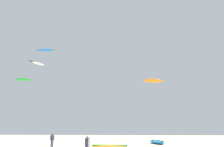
{
  "coord_description": "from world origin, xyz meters",
  "views": [
    {
      "loc": [
        2.39,
        -13.64,
        2.26
      ],
      "look_at": [
        0.0,
        16.67,
        9.25
      ],
      "focal_mm": 37.78,
      "sensor_mm": 36.0,
      "label": 1
    }
  ],
  "objects_px": {
    "kite_aloft_3": "(24,79)",
    "kite_aloft_5": "(153,81)",
    "kite_aloft_0": "(38,64)",
    "kite_grounded_far": "(110,147)",
    "kite_grounded_mid": "(157,142)",
    "kite_aloft_1": "(35,62)",
    "kite_aloft_6": "(45,50)",
    "person_midground": "(52,139)",
    "person_foreground": "(87,145)"
  },
  "relations": [
    {
      "from": "kite_grounded_far",
      "to": "kite_aloft_0",
      "type": "height_order",
      "value": "kite_aloft_0"
    },
    {
      "from": "person_foreground",
      "to": "kite_aloft_5",
      "type": "xyz_separation_m",
      "value": [
        8.14,
        30.0,
        10.74
      ]
    },
    {
      "from": "kite_grounded_mid",
      "to": "kite_aloft_1",
      "type": "distance_m",
      "value": 38.67
    },
    {
      "from": "kite_grounded_far",
      "to": "person_foreground",
      "type": "bearing_deg",
      "value": -97.88
    },
    {
      "from": "kite_aloft_6",
      "to": "kite_grounded_mid",
      "type": "bearing_deg",
      "value": -34.9
    },
    {
      "from": "kite_grounded_mid",
      "to": "kite_aloft_3",
      "type": "relative_size",
      "value": 1.63
    },
    {
      "from": "kite_grounded_mid",
      "to": "person_midground",
      "type": "bearing_deg",
      "value": -154.37
    },
    {
      "from": "person_midground",
      "to": "kite_aloft_6",
      "type": "bearing_deg",
      "value": 21.51
    },
    {
      "from": "person_foreground",
      "to": "kite_aloft_1",
      "type": "height_order",
      "value": "kite_aloft_1"
    },
    {
      "from": "kite_aloft_5",
      "to": "kite_aloft_3",
      "type": "bearing_deg",
      "value": -155.61
    },
    {
      "from": "kite_grounded_mid",
      "to": "kite_aloft_3",
      "type": "bearing_deg",
      "value": 171.51
    },
    {
      "from": "kite_aloft_1",
      "to": "kite_aloft_3",
      "type": "distance_m",
      "value": 19.89
    },
    {
      "from": "person_midground",
      "to": "kite_aloft_1",
      "type": "height_order",
      "value": "kite_aloft_1"
    },
    {
      "from": "person_foreground",
      "to": "kite_aloft_0",
      "type": "xyz_separation_m",
      "value": [
        -16.45,
        29.4,
        14.79
      ]
    },
    {
      "from": "person_midground",
      "to": "kite_aloft_0",
      "type": "bearing_deg",
      "value": 25.28
    },
    {
      "from": "kite_aloft_3",
      "to": "kite_aloft_5",
      "type": "xyz_separation_m",
      "value": [
        22.94,
        10.4,
        1.47
      ]
    },
    {
      "from": "kite_grounded_mid",
      "to": "kite_aloft_1",
      "type": "relative_size",
      "value": 1.01
    },
    {
      "from": "person_midground",
      "to": "kite_aloft_6",
      "type": "relative_size",
      "value": 0.35
    },
    {
      "from": "kite_grounded_far",
      "to": "kite_aloft_3",
      "type": "xyz_separation_m",
      "value": [
        -15.83,
        12.08,
        10.04
      ]
    },
    {
      "from": "kite_aloft_1",
      "to": "kite_aloft_6",
      "type": "xyz_separation_m",
      "value": [
        4.05,
        -4.34,
        1.68
      ]
    },
    {
      "from": "kite_aloft_0",
      "to": "kite_grounded_far",
      "type": "bearing_deg",
      "value": -51.37
    },
    {
      "from": "kite_grounded_mid",
      "to": "kite_aloft_0",
      "type": "bearing_deg",
      "value": 150.87
    },
    {
      "from": "kite_aloft_5",
      "to": "kite_grounded_mid",
      "type": "bearing_deg",
      "value": -94.93
    },
    {
      "from": "person_midground",
      "to": "kite_aloft_1",
      "type": "xyz_separation_m",
      "value": [
        -14.28,
        26.85,
        17.33
      ]
    },
    {
      "from": "person_midground",
      "to": "kite_grounded_mid",
      "type": "height_order",
      "value": "person_midground"
    },
    {
      "from": "person_midground",
      "to": "kite_grounded_mid",
      "type": "relative_size",
      "value": 0.34
    },
    {
      "from": "kite_aloft_1",
      "to": "kite_aloft_3",
      "type": "height_order",
      "value": "kite_aloft_1"
    },
    {
      "from": "kite_grounded_mid",
      "to": "kite_aloft_1",
      "type": "height_order",
      "value": "kite_aloft_1"
    },
    {
      "from": "person_foreground",
      "to": "kite_aloft_5",
      "type": "distance_m",
      "value": 32.89
    },
    {
      "from": "kite_aloft_0",
      "to": "kite_aloft_3",
      "type": "xyz_separation_m",
      "value": [
        1.65,
        -9.8,
        -5.51
      ]
    },
    {
      "from": "person_midground",
      "to": "kite_aloft_0",
      "type": "distance_m",
      "value": 26.47
    },
    {
      "from": "person_foreground",
      "to": "kite_grounded_far",
      "type": "height_order",
      "value": "person_foreground"
    },
    {
      "from": "kite_aloft_6",
      "to": "person_midground",
      "type": "bearing_deg",
      "value": -65.56
    },
    {
      "from": "kite_aloft_5",
      "to": "kite_aloft_0",
      "type": "bearing_deg",
      "value": -178.61
    },
    {
      "from": "kite_grounded_far",
      "to": "kite_aloft_5",
      "type": "height_order",
      "value": "kite_aloft_5"
    },
    {
      "from": "kite_grounded_far",
      "to": "kite_aloft_5",
      "type": "relative_size",
      "value": 0.9
    },
    {
      "from": "person_foreground",
      "to": "kite_aloft_6",
      "type": "bearing_deg",
      "value": 79.32
    },
    {
      "from": "person_foreground",
      "to": "kite_aloft_1",
      "type": "bearing_deg",
      "value": 81.6
    },
    {
      "from": "person_foreground",
      "to": "kite_grounded_mid",
      "type": "bearing_deg",
      "value": 29.65
    },
    {
      "from": "person_midground",
      "to": "kite_grounded_far",
      "type": "height_order",
      "value": "person_midground"
    },
    {
      "from": "person_midground",
      "to": "kite_aloft_3",
      "type": "bearing_deg",
      "value": 39.53
    },
    {
      "from": "person_foreground",
      "to": "kite_aloft_3",
      "type": "height_order",
      "value": "kite_aloft_3"
    },
    {
      "from": "kite_grounded_mid",
      "to": "kite_aloft_3",
      "type": "height_order",
      "value": "kite_aloft_3"
    },
    {
      "from": "kite_grounded_mid",
      "to": "kite_aloft_0",
      "type": "distance_m",
      "value": 30.98
    },
    {
      "from": "kite_aloft_5",
      "to": "kite_aloft_6",
      "type": "distance_m",
      "value": 25.93
    },
    {
      "from": "person_foreground",
      "to": "kite_grounded_mid",
      "type": "height_order",
      "value": "person_foreground"
    },
    {
      "from": "kite_aloft_1",
      "to": "kite_aloft_5",
      "type": "height_order",
      "value": "kite_aloft_1"
    },
    {
      "from": "person_midground",
      "to": "kite_grounded_far",
      "type": "bearing_deg",
      "value": -112.76
    },
    {
      "from": "kite_aloft_5",
      "to": "kite_aloft_6",
      "type": "xyz_separation_m",
      "value": [
        -24.46,
        2.6,
        8.21
      ]
    },
    {
      "from": "kite_grounded_far",
      "to": "kite_aloft_0",
      "type": "bearing_deg",
      "value": 128.63
    }
  ]
}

